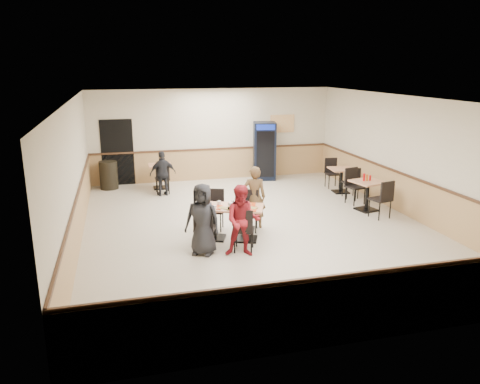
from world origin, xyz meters
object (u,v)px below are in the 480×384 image
object	(u,v)px
diner_woman_right	(243,221)
main_table	(230,218)
side_table_far	(341,176)
back_table	(160,173)
lone_diner	(163,174)
side_table_near	(367,191)
pepsi_cooler	(264,151)
diner_woman_left	(203,219)
trash_bin	(109,175)
diner_man_opposite	(254,197)

from	to	relation	value
diner_woman_right	main_table	bearing A→B (deg)	108.17
side_table_far	back_table	xyz separation A→B (m)	(-5.22, 1.88, 0.01)
lone_diner	back_table	xyz separation A→B (m)	(-0.00, 0.86, -0.16)
side_table_near	side_table_far	size ratio (longest dim) A/B	1.19
pepsi_cooler	diner_woman_left	bearing A→B (deg)	-105.73
main_table	lone_diner	xyz separation A→B (m)	(-1.07, 4.02, 0.16)
diner_woman_left	side_table_near	world-z (taller)	diner_woman_left
lone_diner	pepsi_cooler	xyz separation A→B (m)	(3.50, 1.25, 0.29)
side_table_far	trash_bin	bearing A→B (deg)	161.82
diner_woman_right	side_table_near	bearing A→B (deg)	44.49
diner_man_opposite	side_table_far	distance (m)	4.16
diner_woman_right	diner_woman_left	bearing A→B (deg)	175.79
diner_woman_left	lone_diner	size ratio (longest dim) A/B	1.11
trash_bin	lone_diner	bearing A→B (deg)	-37.73
lone_diner	back_table	distance (m)	0.87
side_table_far	main_table	bearing A→B (deg)	-144.13
diner_woman_left	main_table	bearing A→B (deg)	70.97
main_table	pepsi_cooler	world-z (taller)	pepsi_cooler
diner_woman_left	back_table	bearing A→B (deg)	123.11
pepsi_cooler	trash_bin	bearing A→B (deg)	-167.09
back_table	pepsi_cooler	xyz separation A→B (m)	(3.50, 0.39, 0.45)
main_table	trash_bin	bearing A→B (deg)	137.43
side_table_near	back_table	world-z (taller)	side_table_near
main_table	trash_bin	distance (m)	5.85
pepsi_cooler	side_table_near	bearing A→B (deg)	-56.77
side_table_far	diner_man_opposite	bearing A→B (deg)	-145.42
diner_woman_left	back_table	size ratio (longest dim) A/B	1.95
diner_man_opposite	trash_bin	size ratio (longest dim) A/B	1.71
trash_bin	main_table	bearing A→B (deg)	-63.28
main_table	diner_man_opposite	xyz separation A→B (m)	(0.73, 0.64, 0.24)
lone_diner	trash_bin	size ratio (longest dim) A/B	1.53
diner_woman_left	diner_woman_right	size ratio (longest dim) A/B	1.01
lone_diner	trash_bin	xyz separation A→B (m)	(-1.56, 1.21, -0.23)
side_table_near	pepsi_cooler	world-z (taller)	pepsi_cooler
diner_woman_left	side_table_far	bearing A→B (deg)	66.33
diner_woman_right	pepsi_cooler	world-z (taller)	pepsi_cooler
back_table	pepsi_cooler	world-z (taller)	pepsi_cooler
lone_diner	pepsi_cooler	world-z (taller)	pepsi_cooler
main_table	diner_woman_right	world-z (taller)	diner_woman_right
lone_diner	back_table	bearing A→B (deg)	-97.75
side_table_near	trash_bin	distance (m)	7.76
back_table	lone_diner	bearing A→B (deg)	-90.00
diner_woman_right	side_table_far	size ratio (longest dim) A/B	1.95
main_table	side_table_far	xyz separation A→B (m)	(4.15, 3.00, -0.01)
diner_man_opposite	pepsi_cooler	size ratio (longest dim) A/B	0.77
lone_diner	side_table_far	size ratio (longest dim) A/B	1.76
back_table	diner_woman_right	bearing A→B (deg)	-79.30
diner_woman_left	lone_diner	bearing A→B (deg)	123.75
diner_woman_right	trash_bin	xyz separation A→B (m)	(-2.66, 6.16, -0.30)
main_table	side_table_far	world-z (taller)	main_table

